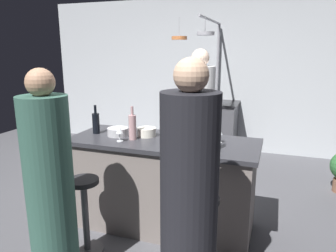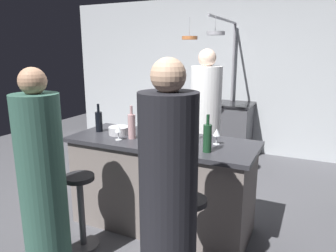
% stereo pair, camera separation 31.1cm
% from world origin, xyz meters
% --- Properties ---
extents(ground_plane, '(9.00, 9.00, 0.00)m').
position_xyz_m(ground_plane, '(0.00, 0.00, 0.00)').
color(ground_plane, '#4C4C51').
extents(back_wall, '(6.40, 0.16, 2.60)m').
position_xyz_m(back_wall, '(0.00, 2.85, 1.30)').
color(back_wall, '#B2B7BC').
rests_on(back_wall, ground_plane).
extents(kitchen_island, '(1.80, 0.72, 0.90)m').
position_xyz_m(kitchen_island, '(0.00, 0.00, 0.45)').
color(kitchen_island, slate).
rests_on(kitchen_island, ground_plane).
extents(stove_range, '(0.80, 0.64, 0.89)m').
position_xyz_m(stove_range, '(0.00, 2.45, 0.45)').
color(stove_range, '#47474C').
rests_on(stove_range, ground_plane).
extents(chef, '(0.37, 0.37, 1.75)m').
position_xyz_m(chef, '(0.11, 0.98, 0.81)').
color(chef, white).
rests_on(chef, ground_plane).
extents(bar_stool_left, '(0.28, 0.28, 0.68)m').
position_xyz_m(bar_stool_left, '(-0.48, -0.62, 0.38)').
color(bar_stool_left, '#4C4C51').
rests_on(bar_stool_left, ground_plane).
extents(guest_left, '(0.34, 0.34, 1.62)m').
position_xyz_m(guest_left, '(-0.50, -1.00, 0.75)').
color(guest_left, '#33594C').
rests_on(guest_left, ground_plane).
extents(bar_stool_right, '(0.28, 0.28, 0.68)m').
position_xyz_m(bar_stool_right, '(0.53, -0.62, 0.38)').
color(bar_stool_right, '#4C4C51').
rests_on(bar_stool_right, ground_plane).
extents(guest_right, '(0.36, 0.36, 1.69)m').
position_xyz_m(guest_right, '(0.53, -0.98, 0.78)').
color(guest_right, black).
rests_on(guest_right, ground_plane).
extents(overhead_pot_rack, '(0.57, 1.42, 2.17)m').
position_xyz_m(overhead_pot_rack, '(-0.05, 2.06, 1.62)').
color(overhead_pot_rack, gray).
rests_on(overhead_pot_rack, ground_plane).
extents(pepper_mill, '(0.05, 0.05, 0.21)m').
position_xyz_m(pepper_mill, '(0.28, 0.12, 1.01)').
color(pepper_mill, '#382319').
rests_on(pepper_mill, kitchen_island).
extents(wine_bottle_rose, '(0.07, 0.07, 0.32)m').
position_xyz_m(wine_bottle_rose, '(-0.27, -0.08, 1.02)').
color(wine_bottle_rose, '#B78C8E').
rests_on(wine_bottle_rose, kitchen_island).
extents(wine_bottle_green, '(0.07, 0.07, 0.32)m').
position_xyz_m(wine_bottle_green, '(0.51, -0.17, 1.02)').
color(wine_bottle_green, '#193D23').
rests_on(wine_bottle_green, kitchen_island).
extents(wine_bottle_dark, '(0.07, 0.07, 0.29)m').
position_xyz_m(wine_bottle_dark, '(-0.72, -0.00, 1.01)').
color(wine_bottle_dark, black).
rests_on(wine_bottle_dark, kitchen_island).
extents(wine_glass_near_right_guest, '(0.07, 0.07, 0.15)m').
position_xyz_m(wine_glass_near_right_guest, '(-0.36, -0.18, 1.01)').
color(wine_glass_near_right_guest, silver).
rests_on(wine_glass_near_right_guest, kitchen_island).
extents(wine_glass_near_left_guest, '(0.07, 0.07, 0.15)m').
position_xyz_m(wine_glass_near_left_guest, '(0.52, 0.07, 1.01)').
color(wine_glass_near_left_guest, silver).
rests_on(wine_glass_near_left_guest, kitchen_island).
extents(wine_glass_by_chef, '(0.07, 0.07, 0.15)m').
position_xyz_m(wine_glass_by_chef, '(0.26, -0.22, 1.01)').
color(wine_glass_by_chef, silver).
rests_on(wine_glass_by_chef, kitchen_island).
extents(mixing_bowl_steel, '(0.21, 0.21, 0.08)m').
position_xyz_m(mixing_bowl_steel, '(-0.47, -0.01, 0.94)').
color(mixing_bowl_steel, '#B7B7BC').
rests_on(mixing_bowl_steel, kitchen_island).
extents(mixing_bowl_ceramic, '(0.18, 0.18, 0.08)m').
position_xyz_m(mixing_bowl_ceramic, '(-0.19, 0.07, 0.94)').
color(mixing_bowl_ceramic, silver).
rests_on(mixing_bowl_ceramic, kitchen_island).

